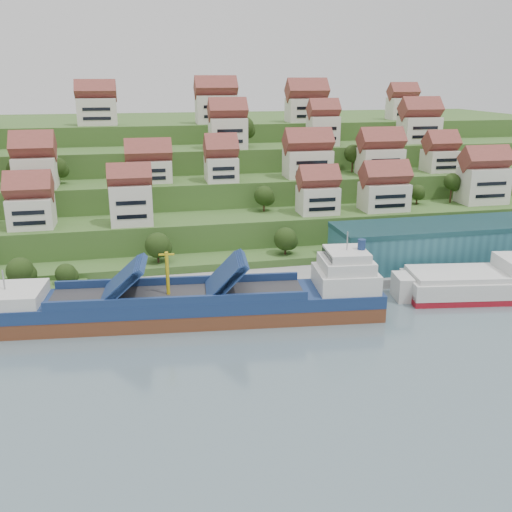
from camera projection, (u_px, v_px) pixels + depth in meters
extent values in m
plane|color=slate|center=(263.00, 314.00, 115.57)|extent=(300.00, 300.00, 0.00)
cube|color=gray|center=(332.00, 278.00, 133.21)|extent=(180.00, 14.00, 2.20)
cube|color=#2D4C1E|center=(207.00, 211.00, 195.08)|extent=(260.00, 128.00, 4.00)
cube|color=#2D4C1E|center=(205.00, 198.00, 198.68)|extent=(260.00, 118.00, 11.00)
cube|color=#2D4C1E|center=(202.00, 184.00, 205.07)|extent=(260.00, 102.00, 18.00)
cube|color=#2D4C1E|center=(199.00, 171.00, 211.46)|extent=(260.00, 86.00, 25.00)
cube|color=#2D4C1E|center=(196.00, 159.00, 218.93)|extent=(260.00, 68.00, 31.00)
cube|color=silver|center=(32.00, 212.00, 137.75)|extent=(10.40, 8.57, 7.34)
cube|color=silver|center=(131.00, 205.00, 139.85)|extent=(10.12, 7.03, 9.94)
cube|color=silver|center=(318.00, 200.00, 151.68)|extent=(10.21, 7.73, 7.18)
cube|color=silver|center=(384.00, 197.00, 155.37)|extent=(12.31, 8.26, 7.36)
cube|color=silver|center=(483.00, 185.00, 163.71)|extent=(13.06, 8.31, 10.19)
cube|color=silver|center=(36.00, 172.00, 149.14)|extent=(10.55, 8.98, 8.04)
cube|color=silver|center=(149.00, 171.00, 157.44)|extent=(12.11, 7.90, 5.99)
cube|color=silver|center=(221.00, 169.00, 158.59)|extent=(8.62, 8.56, 6.69)
cube|color=silver|center=(308.00, 164.00, 164.65)|extent=(13.07, 8.36, 7.78)
cube|color=silver|center=(380.00, 161.00, 169.22)|extent=(12.61, 8.18, 7.67)
cube|color=silver|center=(440.00, 161.00, 174.86)|extent=(9.43, 8.04, 6.45)
cube|color=silver|center=(228.00, 133.00, 171.76)|extent=(10.93, 7.79, 9.12)
cube|color=silver|center=(323.00, 131.00, 179.36)|extent=(9.11, 7.14, 9.06)
cube|color=silver|center=(419.00, 130.00, 187.68)|extent=(12.46, 8.47, 8.25)
cube|color=silver|center=(97.00, 112.00, 181.75)|extent=(12.14, 7.51, 8.37)
cube|color=silver|center=(216.00, 109.00, 188.42)|extent=(13.20, 8.15, 8.98)
cube|color=silver|center=(307.00, 110.00, 194.60)|extent=(13.27, 8.73, 7.78)
cube|color=silver|center=(402.00, 109.00, 205.28)|extent=(9.92, 7.05, 7.54)
ellipsoid|color=#233A13|center=(285.00, 239.00, 139.81)|extent=(5.71, 5.71, 5.71)
ellipsoid|color=#233A13|center=(158.00, 245.00, 133.67)|extent=(5.99, 5.99, 5.99)
ellipsoid|color=#233A13|center=(417.00, 192.00, 162.35)|extent=(4.29, 4.29, 4.29)
ellipsoid|color=#233A13|center=(452.00, 181.00, 163.65)|extent=(4.73, 4.73, 4.73)
ellipsoid|color=#233A13|center=(264.00, 196.00, 153.63)|extent=(5.36, 5.36, 5.36)
ellipsoid|color=#233A13|center=(353.00, 153.00, 172.42)|extent=(5.37, 5.37, 5.37)
ellipsoid|color=#233A13|center=(17.00, 169.00, 153.26)|extent=(5.39, 5.39, 5.39)
ellipsoid|color=#233A13|center=(57.00, 167.00, 153.94)|extent=(5.30, 5.30, 5.30)
ellipsoid|color=#233A13|center=(244.00, 127.00, 176.46)|extent=(6.49, 6.49, 6.49)
ellipsoid|color=#233A13|center=(316.00, 127.00, 184.09)|extent=(5.66, 5.66, 5.66)
ellipsoid|color=#233A13|center=(333.00, 134.00, 183.90)|extent=(4.91, 4.91, 4.91)
ellipsoid|color=#233A13|center=(20.00, 271.00, 121.52)|extent=(5.82, 5.82, 5.82)
ellipsoid|color=#233A13|center=(66.00, 274.00, 123.79)|extent=(4.66, 4.66, 4.66)
cube|color=#265B67|center=(454.00, 242.00, 139.64)|extent=(60.00, 15.00, 10.00)
cylinder|color=gray|center=(332.00, 264.00, 126.61)|extent=(0.16, 0.16, 8.00)
cube|color=maroon|center=(335.00, 249.00, 125.64)|extent=(1.20, 0.05, 0.80)
cube|color=brown|center=(190.00, 315.00, 112.85)|extent=(77.19, 19.23, 4.90)
cube|color=navy|center=(189.00, 300.00, 111.87)|extent=(77.20, 19.34, 2.55)
cube|color=silver|center=(17.00, 295.00, 107.66)|extent=(10.85, 12.08, 2.55)
cube|color=#262628|center=(179.00, 294.00, 111.28)|extent=(49.72, 14.77, 0.29)
cube|color=navy|center=(121.00, 280.00, 109.11)|extent=(8.37, 11.48, 6.77)
cube|color=navy|center=(223.00, 277.00, 111.22)|extent=(8.00, 11.45, 7.16)
cylinder|color=gold|center=(167.00, 274.00, 109.76)|extent=(0.75, 0.75, 8.82)
cube|color=silver|center=(345.00, 279.00, 114.29)|extent=(12.80, 12.27, 3.92)
cube|color=silver|center=(346.00, 264.00, 113.34)|extent=(10.73, 10.91, 2.45)
cube|color=silver|center=(347.00, 254.00, 112.72)|extent=(8.67, 9.55, 1.76)
cylinder|color=navy|center=(362.00, 245.00, 112.47)|extent=(1.71, 1.71, 2.15)
cube|color=maroon|center=(480.00, 294.00, 124.85)|extent=(34.33, 16.71, 2.85)
cube|color=silver|center=(481.00, 283.00, 124.12)|extent=(34.35, 16.83, 3.51)
cube|color=silver|center=(483.00, 274.00, 123.45)|extent=(32.53, 15.28, 1.32)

